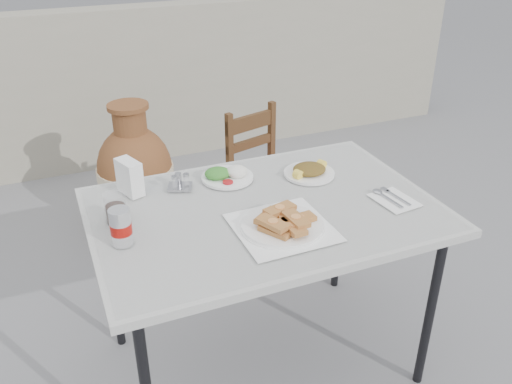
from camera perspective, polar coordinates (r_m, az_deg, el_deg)
name	(u,v)px	position (r m, az deg, el deg)	size (l,w,h in m)	color
ground	(232,370)	(2.59, -2.57, -18.22)	(80.00, 80.00, 0.00)	slate
cafe_table	(265,219)	(2.15, 0.91, -2.91)	(1.36, 0.93, 0.82)	black
pide_plate	(282,220)	(1.98, 2.80, -2.99)	(0.35, 0.35, 0.07)	white
salad_rice_plate	(227,174)	(2.34, -3.10, 1.86)	(0.23, 0.23, 0.06)	white
salad_chopped_plate	(309,171)	(2.38, 5.63, 2.24)	(0.22, 0.22, 0.05)	white
soda_can	(121,227)	(1.93, -14.04, -3.57)	(0.08, 0.08, 0.14)	silver
cola_glass	(116,210)	(2.07, -14.56, -1.83)	(0.08, 0.08, 0.12)	white
napkin_holder	(130,177)	(2.25, -13.16, 1.53)	(0.10, 0.13, 0.15)	white
condiment_caddy	(180,183)	(2.27, -8.02, 0.92)	(0.12, 0.11, 0.07)	#AEAEB5
cutlery_napkin	(392,198)	(2.25, 14.08, -0.65)	(0.16, 0.20, 0.01)	white
chair	(264,178)	(3.21, 0.86, 1.48)	(0.46, 0.46, 0.84)	#3D2310
terracotta_urn	(135,172)	(3.47, -12.58, 2.08)	(0.48, 0.48, 0.83)	brown
back_wall	(116,88)	(4.41, -14.55, 10.53)	(6.00, 0.25, 1.20)	gray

